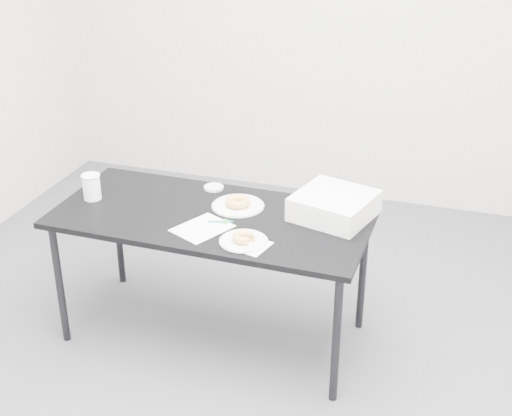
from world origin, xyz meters
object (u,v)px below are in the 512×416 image
(donut_near, at_px, (243,237))
(coffee_cup, at_px, (92,187))
(donut_far, at_px, (238,202))
(plate_near, at_px, (243,241))
(pen, at_px, (221,222))
(scorecard, at_px, (202,228))
(bakery_box, at_px, (334,205))
(table, at_px, (212,224))
(plate_far, at_px, (238,206))

(donut_near, bearing_deg, coffee_cup, 167.20)
(donut_far, bearing_deg, plate_near, -66.98)
(plate_near, bearing_deg, coffee_cup, 167.20)
(pen, bearing_deg, plate_near, -59.22)
(scorecard, distance_m, plate_near, 0.23)
(scorecard, distance_m, bakery_box, 0.63)
(table, height_order, coffee_cup, coffee_cup)
(plate_far, bearing_deg, pen, -96.11)
(plate_near, distance_m, donut_far, 0.36)
(coffee_cup, height_order, bakery_box, coffee_cup)
(pen, height_order, plate_near, pen)
(pen, height_order, donut_far, donut_far)
(donut_near, height_order, coffee_cup, coffee_cup)
(pen, height_order, donut_near, donut_near)
(pen, bearing_deg, bakery_box, 8.07)
(donut_far, bearing_deg, donut_near, -66.98)
(donut_near, relative_size, plate_far, 0.40)
(donut_near, bearing_deg, table, 137.85)
(table, height_order, pen, pen)
(pen, relative_size, plate_far, 0.45)
(plate_far, bearing_deg, table, -127.49)
(table, relative_size, bakery_box, 4.46)
(scorecard, xyz_separation_m, donut_near, (0.22, -0.07, 0.02))
(pen, bearing_deg, donut_near, -59.22)
(scorecard, relative_size, plate_near, 1.15)
(donut_far, height_order, coffee_cup, coffee_cup)
(coffee_cup, bearing_deg, plate_near, -12.80)
(table, height_order, plate_near, plate_near)
(donut_near, distance_m, plate_far, 0.36)
(plate_far, xyz_separation_m, coffee_cup, (-0.72, -0.14, 0.06))
(plate_near, distance_m, bakery_box, 0.50)
(table, distance_m, plate_near, 0.32)
(pen, xyz_separation_m, plate_near, (0.16, -0.15, -0.00))
(plate_near, height_order, bakery_box, bakery_box)
(table, relative_size, plate_far, 5.90)
(scorecard, xyz_separation_m, coffee_cup, (-0.64, 0.13, 0.06))
(donut_far, bearing_deg, scorecard, -107.05)
(plate_far, height_order, coffee_cup, coffee_cup)
(scorecard, relative_size, bakery_box, 0.73)
(scorecard, height_order, plate_far, plate_far)
(bakery_box, bearing_deg, coffee_cup, -156.11)
(scorecard, relative_size, coffee_cup, 1.90)
(plate_near, xyz_separation_m, donut_far, (-0.14, 0.33, 0.02))
(table, bearing_deg, plate_near, -41.18)
(scorecard, xyz_separation_m, donut_far, (0.08, 0.26, 0.03))
(scorecard, distance_m, donut_far, 0.28)
(plate_near, bearing_deg, donut_far, 113.02)
(plate_near, relative_size, coffee_cup, 1.66)
(plate_near, xyz_separation_m, bakery_box, (0.32, 0.37, 0.05))
(scorecard, bearing_deg, coffee_cup, -165.30)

